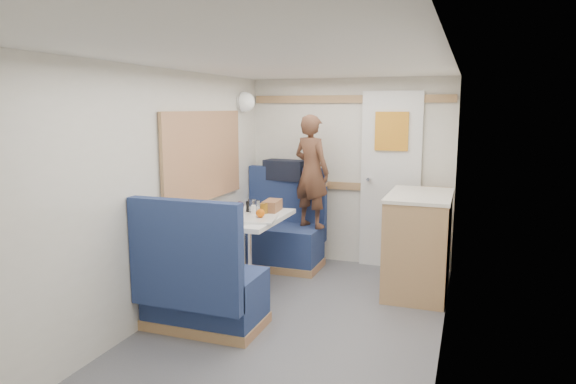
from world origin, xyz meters
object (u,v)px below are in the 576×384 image
at_px(pepper_grinder, 248,206).
at_px(galley_counter, 418,242).
at_px(wine_glass, 240,207).
at_px(bread_loaf, 272,206).
at_px(bench_far, 281,238).
at_px(tray, 260,219).
at_px(beer_glass, 264,209).
at_px(dome_light, 245,102).
at_px(salt_grinder, 254,210).
at_px(tumbler_mid, 252,206).
at_px(orange_fruit, 260,213).
at_px(cheese_block, 234,220).
at_px(tumbler_right, 256,206).
at_px(tumbler_left, 223,215).
at_px(bench_near, 201,292).
at_px(dinette_table, 247,232).
at_px(duffel_bag, 286,170).
at_px(person, 311,171).

bearing_deg(pepper_grinder, galley_counter, 13.56).
relative_size(wine_glass, bread_loaf, 0.67).
relative_size(bench_far, bread_loaf, 4.19).
height_order(tray, beer_glass, beer_glass).
bearing_deg(dome_light, salt_grinder, -61.82).
distance_m(tumbler_mid, beer_glass, 0.21).
distance_m(orange_fruit, wine_glass, 0.19).
distance_m(cheese_block, tumbler_right, 0.52).
height_order(wine_glass, tumbler_left, wine_glass).
height_order(bench_far, tumbler_right, bench_far).
xyz_separation_m(bench_near, galley_counter, (1.47, 1.41, 0.17)).
bearing_deg(dinette_table, tumbler_mid, 101.16).
bearing_deg(tumbler_left, salt_grinder, 65.17).
distance_m(duffel_bag, cheese_block, 1.48).
bearing_deg(beer_glass, salt_grinder, -153.09).
xyz_separation_m(dome_light, pepper_grinder, (0.32, -0.67, -0.98)).
xyz_separation_m(bench_far, galley_counter, (1.47, -0.31, 0.17)).
height_order(orange_fruit, cheese_block, orange_fruit).
height_order(bench_near, beer_glass, bench_near).
bearing_deg(tumbler_left, galley_counter, 28.33).
xyz_separation_m(orange_fruit, tumbler_right, (-0.16, 0.28, -0.00)).
relative_size(tumbler_right, salt_grinder, 1.13).
distance_m(dinette_table, cheese_block, 0.39).
bearing_deg(tray, wine_glass, -156.27).
relative_size(cheese_block, wine_glass, 0.65).
distance_m(dinette_table, duffel_bag, 1.21).
bearing_deg(beer_glass, bench_far, 99.63).
distance_m(cheese_block, pepper_grinder, 0.53).
bearing_deg(bench_near, orange_fruit, 77.26).
bearing_deg(duffel_bag, wine_glass, -81.54).
height_order(bench_far, tumbler_mid, bench_far).
relative_size(tumbler_mid, pepper_grinder, 1.17).
distance_m(bench_far, salt_grinder, 0.96).
height_order(duffel_bag, tumbler_right, duffel_bag).
height_order(orange_fruit, beer_glass, beer_glass).
bearing_deg(bread_loaf, cheese_block, -98.85).
height_order(tumbler_mid, tumbler_right, tumbler_mid).
relative_size(bench_far, person, 0.90).
height_order(person, tray, person).
xyz_separation_m(person, salt_grinder, (-0.28, -0.86, -0.27)).
xyz_separation_m(bench_near, cheese_block, (0.04, 0.53, 0.46)).
bearing_deg(galley_counter, person, 163.31).
relative_size(tumbler_mid, tumbler_right, 1.06).
height_order(tumbler_left, tumbler_right, tumbler_right).
bearing_deg(bench_far, bench_near, -90.00).
xyz_separation_m(wine_glass, bread_loaf, (0.11, 0.48, -0.07)).
distance_m(dome_light, person, 1.02).
height_order(person, wine_glass, person).
bearing_deg(person, beer_glass, 99.66).
xyz_separation_m(dome_light, tray, (0.57, -0.98, -1.02)).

